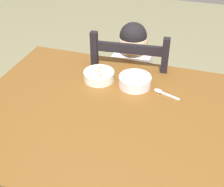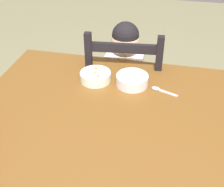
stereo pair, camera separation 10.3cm
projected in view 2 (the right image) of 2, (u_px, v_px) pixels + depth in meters
name	position (u px, v px, depth m)	size (l,w,h in m)	color
dining_table	(115.00, 130.00, 1.42)	(1.29, 0.98, 0.75)	brown
dining_chair	(124.00, 98.00, 1.97)	(0.46, 0.46, 0.94)	black
child_figure	(124.00, 75.00, 1.87)	(0.32, 0.31, 0.95)	white
bowl_of_peas	(132.00, 80.00, 1.53)	(0.16, 0.16, 0.06)	white
bowl_of_carrots	(96.00, 76.00, 1.56)	(0.16, 0.16, 0.05)	white
spoon	(160.00, 90.00, 1.50)	(0.14, 0.07, 0.01)	silver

